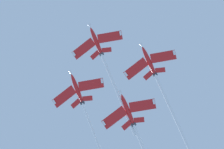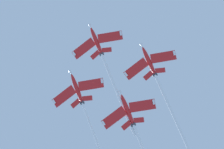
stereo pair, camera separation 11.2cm
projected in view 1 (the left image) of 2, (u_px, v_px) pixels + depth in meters
name	position (u px, v px, depth m)	size (l,w,h in m)	color
jet_lead	(105.00, 62.00, 173.40)	(40.03, 19.48, 22.47)	red
jet_left_wing	(161.00, 87.00, 167.23)	(43.56, 20.08, 25.14)	red
jet_right_wing	(83.00, 106.00, 169.50)	(40.91, 19.49, 22.43)	red
jet_slot	(140.00, 139.00, 161.44)	(44.71, 20.76, 25.05)	red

